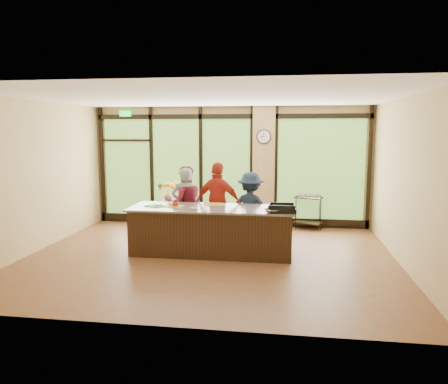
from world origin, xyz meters
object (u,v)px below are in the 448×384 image
(bar_cart, at_px, (308,208))
(cook_right, at_px, (250,209))
(flower_stand, at_px, (169,215))
(roasting_pan, at_px, (282,210))
(island_base, at_px, (212,231))
(cook_left, at_px, (185,205))

(bar_cart, bearing_deg, cook_right, -107.22)
(bar_cart, bearing_deg, flower_stand, -152.01)
(roasting_pan, distance_m, bar_cart, 2.87)
(flower_stand, relative_size, bar_cart, 0.81)
(cook_right, distance_m, roasting_pan, 1.30)
(cook_right, distance_m, bar_cart, 2.12)
(cook_right, height_order, flower_stand, cook_right)
(bar_cart, bearing_deg, island_base, -108.62)
(roasting_pan, distance_m, flower_stand, 3.66)
(cook_left, bearing_deg, roasting_pan, 132.23)
(island_base, bearing_deg, roasting_pan, -13.15)
(cook_left, distance_m, roasting_pan, 2.35)
(cook_left, relative_size, bar_cart, 1.85)
(bar_cart, bearing_deg, roasting_pan, -82.26)
(roasting_pan, relative_size, flower_stand, 0.67)
(flower_stand, bearing_deg, roasting_pan, -34.42)
(cook_left, distance_m, cook_right, 1.41)
(roasting_pan, xyz_separation_m, flower_stand, (-2.79, 2.29, -0.61))
(roasting_pan, relative_size, bar_cart, 0.54)
(flower_stand, xyz_separation_m, bar_cart, (3.39, 0.47, 0.17))
(cook_left, relative_size, roasting_pan, 3.43)
(flower_stand, bearing_deg, island_base, -49.08)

